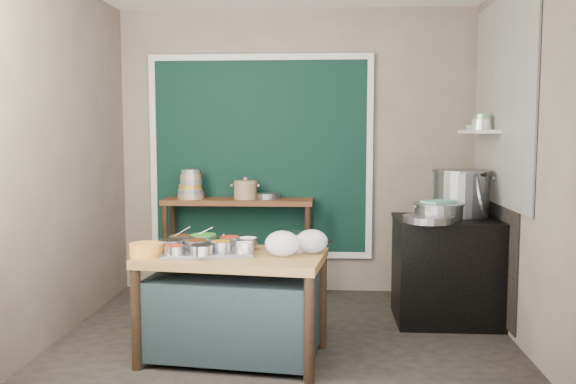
# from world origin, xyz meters

# --- Properties ---
(floor) EXTENTS (3.50, 3.00, 0.02)m
(floor) POSITION_xyz_m (0.00, 0.00, -0.01)
(floor) COLOR #2F2A24
(floor) RESTS_ON ground
(back_wall) EXTENTS (3.50, 0.02, 2.80)m
(back_wall) POSITION_xyz_m (0.00, 1.51, 1.40)
(back_wall) COLOR gray
(back_wall) RESTS_ON floor
(left_wall) EXTENTS (0.02, 3.00, 2.80)m
(left_wall) POSITION_xyz_m (-1.76, 0.00, 1.40)
(left_wall) COLOR gray
(left_wall) RESTS_ON floor
(right_wall) EXTENTS (0.02, 3.00, 2.80)m
(right_wall) POSITION_xyz_m (1.76, 0.00, 1.40)
(right_wall) COLOR gray
(right_wall) RESTS_ON floor
(curtain_panel) EXTENTS (2.10, 0.02, 1.90)m
(curtain_panel) POSITION_xyz_m (-0.35, 1.47, 1.35)
(curtain_panel) COLOR black
(curtain_panel) RESTS_ON back_wall
(curtain_frame) EXTENTS (2.22, 0.03, 2.02)m
(curtain_frame) POSITION_xyz_m (-0.35, 1.46, 1.35)
(curtain_frame) COLOR beige
(curtain_frame) RESTS_ON back_wall
(tile_panel) EXTENTS (0.02, 1.70, 1.70)m
(tile_panel) POSITION_xyz_m (1.74, 0.55, 1.85)
(tile_panel) COLOR #B2B2AA
(tile_panel) RESTS_ON right_wall
(soot_patch) EXTENTS (0.01, 1.30, 1.30)m
(soot_patch) POSITION_xyz_m (1.74, 0.65, 0.70)
(soot_patch) COLOR black
(soot_patch) RESTS_ON right_wall
(wall_shelf) EXTENTS (0.22, 0.70, 0.03)m
(wall_shelf) POSITION_xyz_m (1.63, 0.85, 1.60)
(wall_shelf) COLOR beige
(wall_shelf) RESTS_ON right_wall
(prep_table) EXTENTS (1.33, 0.86, 0.75)m
(prep_table) POSITION_xyz_m (-0.34, -0.42, 0.38)
(prep_table) COLOR brown
(prep_table) RESTS_ON floor
(back_counter) EXTENTS (1.45, 0.40, 0.95)m
(back_counter) POSITION_xyz_m (-0.55, 1.28, 0.47)
(back_counter) COLOR #583219
(back_counter) RESTS_ON floor
(stove_block) EXTENTS (0.90, 0.68, 0.85)m
(stove_block) POSITION_xyz_m (1.35, 0.55, 0.42)
(stove_block) COLOR black
(stove_block) RESTS_ON floor
(stove_top) EXTENTS (0.92, 0.69, 0.03)m
(stove_top) POSITION_xyz_m (1.35, 0.55, 0.86)
(stove_top) COLOR black
(stove_top) RESTS_ON stove_block
(condiment_tray) EXTENTS (0.70, 0.56, 0.03)m
(condiment_tray) POSITION_xyz_m (-0.53, -0.41, 0.76)
(condiment_tray) COLOR gray
(condiment_tray) RESTS_ON prep_table
(condiment_bowls) EXTENTS (0.67, 0.51, 0.08)m
(condiment_bowls) POSITION_xyz_m (-0.55, -0.39, 0.81)
(condiment_bowls) COLOR gray
(condiment_bowls) RESTS_ON condiment_tray
(yellow_basin) EXTENTS (0.29, 0.29, 0.09)m
(yellow_basin) POSITION_xyz_m (-0.92, -0.53, 0.79)
(yellow_basin) COLOR #C87533
(yellow_basin) RESTS_ON prep_table
(saucepan) EXTENTS (0.30, 0.30, 0.13)m
(saucepan) POSITION_xyz_m (0.11, -0.28, 0.82)
(saucepan) COLOR gray
(saucepan) RESTS_ON prep_table
(plastic_bag_a) EXTENTS (0.28, 0.25, 0.18)m
(plastic_bag_a) POSITION_xyz_m (0.01, -0.49, 0.84)
(plastic_bag_a) COLOR white
(plastic_bag_a) RESTS_ON prep_table
(plastic_bag_b) EXTENTS (0.28, 0.26, 0.17)m
(plastic_bag_b) POSITION_xyz_m (0.21, -0.36, 0.83)
(plastic_bag_b) COLOR white
(plastic_bag_b) RESTS_ON prep_table
(bowl_stack) EXTENTS (0.25, 0.25, 0.29)m
(bowl_stack) POSITION_xyz_m (-1.01, 1.25, 1.08)
(bowl_stack) COLOR tan
(bowl_stack) RESTS_ON back_counter
(utensil_cup) EXTENTS (0.18, 0.18, 0.08)m
(utensil_cup) POSITION_xyz_m (-0.93, 1.28, 0.99)
(utensil_cup) COLOR gray
(utensil_cup) RESTS_ON back_counter
(ceramic_crock) EXTENTS (0.25, 0.25, 0.16)m
(ceramic_crock) POSITION_xyz_m (-0.48, 1.27, 1.03)
(ceramic_crock) COLOR #90794E
(ceramic_crock) RESTS_ON back_counter
(wide_bowl) EXTENTS (0.25, 0.25, 0.06)m
(wide_bowl) POSITION_xyz_m (-0.26, 1.29, 0.98)
(wide_bowl) COLOR gray
(wide_bowl) RESTS_ON back_counter
(stock_pot) EXTENTS (0.64, 0.64, 0.40)m
(stock_pot) POSITION_xyz_m (1.46, 0.70, 1.08)
(stock_pot) COLOR gray
(stock_pot) RESTS_ON stove_top
(pot_lid) EXTENTS (0.22, 0.40, 0.38)m
(pot_lid) POSITION_xyz_m (1.59, 0.51, 1.07)
(pot_lid) COLOR gray
(pot_lid) RESTS_ON stove_top
(steamer) EXTENTS (0.53, 0.53, 0.14)m
(steamer) POSITION_xyz_m (1.23, 0.47, 0.95)
(steamer) COLOR gray
(steamer) RESTS_ON stove_top
(green_cloth) EXTENTS (0.30, 0.28, 0.02)m
(green_cloth) POSITION_xyz_m (1.23, 0.47, 1.03)
(green_cloth) COLOR #66AF88
(green_cloth) RESTS_ON steamer
(shallow_pan) EXTENTS (0.51, 0.51, 0.05)m
(shallow_pan) POSITION_xyz_m (1.12, 0.29, 0.91)
(shallow_pan) COLOR gray
(shallow_pan) RESTS_ON stove_top
(shelf_bowl_stack) EXTENTS (0.17, 0.17, 0.13)m
(shelf_bowl_stack) POSITION_xyz_m (1.63, 0.74, 1.68)
(shelf_bowl_stack) COLOR silver
(shelf_bowl_stack) RESTS_ON wall_shelf
(shelf_bowl_green) EXTENTS (0.13, 0.13, 0.05)m
(shelf_bowl_green) POSITION_xyz_m (1.63, 1.05, 1.64)
(shelf_bowl_green) COLOR gray
(shelf_bowl_green) RESTS_ON wall_shelf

